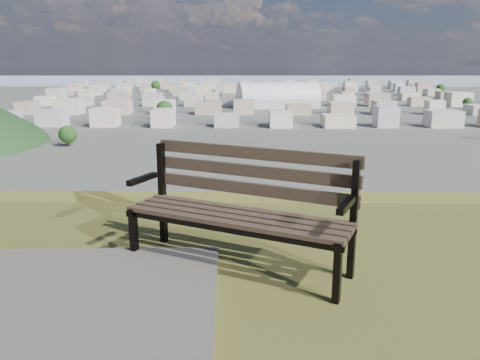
{
  "coord_description": "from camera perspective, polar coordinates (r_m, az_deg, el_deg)",
  "views": [
    {
      "loc": [
        -1.13,
        -1.79,
        26.76
      ],
      "look_at": [
        -1.21,
        4.01,
        25.3
      ],
      "focal_mm": 35.0,
      "sensor_mm": 36.0,
      "label": 1
    }
  ],
  "objects": [
    {
      "name": "park_bench",
      "position": [
        4.08,
        0.29,
        -2.67
      ],
      "size": [
        2.04,
        1.39,
        1.03
      ],
      "rotation": [
        0.0,
        0.0,
        -0.43
      ],
      "color": "#443927",
      "rests_on": "hilltop_mesa"
    },
    {
      "name": "bay_water",
      "position": [
        902.19,
        0.91,
        12.39
      ],
      "size": [
        2400.0,
        700.0,
        0.12
      ],
      "primitive_type": "cube",
      "color": "#929FBA",
      "rests_on": "ground"
    },
    {
      "name": "city_trees",
      "position": [
        322.53,
        -3.73,
        10.17
      ],
      "size": [
        406.52,
        387.2,
        9.98
      ],
      "color": "#36231B",
      "rests_on": "ground"
    },
    {
      "name": "arena",
      "position": [
        291.66,
        4.62,
        9.73
      ],
      "size": [
        51.74,
        30.77,
        20.43
      ],
      "rotation": [
        0.0,
        0.0,
        0.23
      ],
      "color": "beige",
      "rests_on": "ground"
    },
    {
      "name": "city_blocks",
      "position": [
        396.92,
        1.0,
        10.73
      ],
      "size": [
        395.0,
        361.0,
        7.0
      ],
      "color": "beige",
      "rests_on": "ground"
    },
    {
      "name": "far_hills",
      "position": [
        1405.99,
        -1.67,
        14.04
      ],
      "size": [
        2050.0,
        340.0,
        60.0
      ],
      "color": "#8B97AD",
      "rests_on": "ground"
    }
  ]
}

